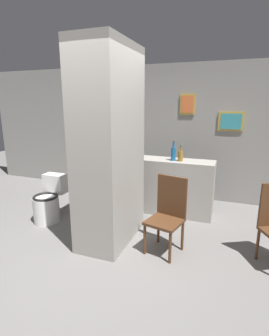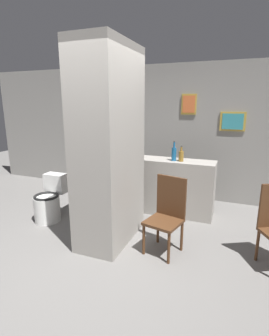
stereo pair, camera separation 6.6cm
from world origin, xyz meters
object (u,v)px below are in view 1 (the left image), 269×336
(bicycle, at_px, (115,189))
(chair_near_pillar, at_px, (168,212))
(toilet, at_px, (48,202))
(bottle_tall, at_px, (173,153))

(bicycle, bearing_deg, chair_near_pillar, -40.61)
(toilet, xyz_separation_m, bicycle, (0.79, 0.87, 0.04))
(toilet, height_order, bottle_tall, bottle_tall)
(bicycle, bearing_deg, toilet, -132.04)
(chair_near_pillar, distance_m, bottle_tall, 1.27)
(toilet, height_order, chair_near_pillar, chair_near_pillar)
(toilet, bearing_deg, bottle_tall, 27.59)
(chair_near_pillar, bearing_deg, toilet, -171.51)
(chair_near_pillar, relative_size, bottle_tall, 2.92)
(toilet, relative_size, bottle_tall, 2.19)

